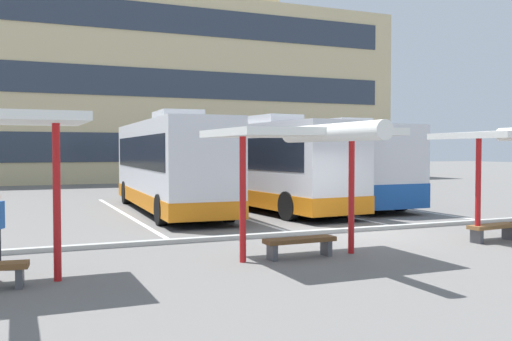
{
  "coord_description": "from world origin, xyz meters",
  "views": [
    {
      "loc": [
        -9.19,
        -13.79,
        2.41
      ],
      "look_at": [
        -2.32,
        2.41,
        1.77
      ],
      "focal_mm": 40.01,
      "sensor_mm": 36.0,
      "label": 1
    }
  ],
  "objects": [
    {
      "name": "ground_plane",
      "position": [
        0.0,
        0.0,
        0.0
      ],
      "size": [
        160.0,
        160.0,
        0.0
      ],
      "primitive_type": "plane",
      "color": "slate"
    },
    {
      "name": "coach_bus_2",
      "position": [
        3.52,
        8.15,
        1.7
      ],
      "size": [
        2.63,
        10.6,
        3.7
      ],
      "color": "silver",
      "rests_on": "ground"
    },
    {
      "name": "lane_stripe_0",
      "position": [
        -5.42,
        7.35,
        0.0
      ],
      "size": [
        0.16,
        14.0,
        0.01
      ],
      "primitive_type": "cube",
      "color": "white",
      "rests_on": "ground"
    },
    {
      "name": "lane_stripe_3",
      "position": [
        5.42,
        7.35,
        0.0
      ],
      "size": [
        0.16,
        14.0,
        0.01
      ],
      "primitive_type": "cube",
      "color": "white",
      "rests_on": "ground"
    },
    {
      "name": "terminal_building",
      "position": [
        0.05,
        32.84,
        7.08
      ],
      "size": [
        42.01,
        11.04,
        16.88
      ],
      "color": "#D1BC8C",
      "rests_on": "ground"
    },
    {
      "name": "lane_stripe_2",
      "position": [
        1.81,
        7.35,
        0.0
      ],
      "size": [
        0.16,
        14.0,
        0.01
      ],
      "primitive_type": "cube",
      "color": "white",
      "rests_on": "ground"
    },
    {
      "name": "waiting_shelter_1",
      "position": [
        -3.36,
        -2.8,
        2.71
      ],
      "size": [
        3.71,
        4.65,
        2.93
      ],
      "color": "red",
      "rests_on": "ground"
    },
    {
      "name": "platform_kerb",
      "position": [
        0.0,
        0.41,
        0.06
      ],
      "size": [
        44.0,
        0.24,
        0.12
      ],
      "primitive_type": "cube",
      "color": "#ADADA8",
      "rests_on": "ground"
    },
    {
      "name": "coach_bus_0",
      "position": [
        -3.64,
        7.86,
        1.82
      ],
      "size": [
        2.9,
        11.13,
        3.82
      ],
      "color": "silver",
      "rests_on": "ground"
    },
    {
      "name": "lane_stripe_1",
      "position": [
        -1.81,
        7.35,
        0.0
      ],
      "size": [
        0.16,
        14.0,
        0.01
      ],
      "primitive_type": "cube",
      "color": "white",
      "rests_on": "ground"
    },
    {
      "name": "bench_2",
      "position": [
        2.36,
        -2.52,
        0.33
      ],
      "size": [
        1.57,
        0.58,
        0.45
      ],
      "color": "brown",
      "rests_on": "ground"
    },
    {
      "name": "coach_bus_1",
      "position": [
        0.07,
        8.11,
        1.77
      ],
      "size": [
        3.53,
        12.5,
        3.75
      ],
      "color": "silver",
      "rests_on": "ground"
    },
    {
      "name": "bench_1",
      "position": [
        -3.36,
        -2.56,
        0.34
      ],
      "size": [
        1.68,
        0.46,
        0.45
      ],
      "color": "brown",
      "rests_on": "ground"
    }
  ]
}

